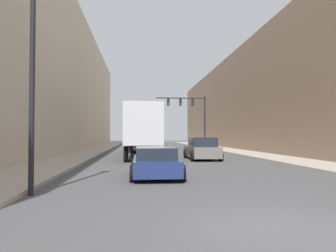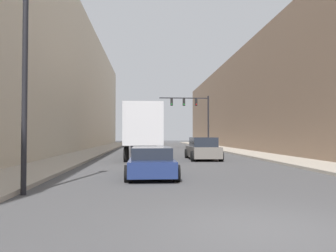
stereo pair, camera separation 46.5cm
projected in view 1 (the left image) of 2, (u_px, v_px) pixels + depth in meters
name	position (u px, v px, depth m)	size (l,w,h in m)	color
ground_plane	(279.00, 228.00, 6.14)	(200.00, 200.00, 0.00)	#4C4C4F
sidewalk_right	(228.00, 150.00, 36.69)	(3.09, 80.00, 0.15)	#B2A899
sidewalk_left	(93.00, 151.00, 35.32)	(3.09, 80.00, 0.15)	#B2A899
building_right	(267.00, 98.00, 37.27)	(6.00, 80.00, 11.96)	#846B56
building_left	(51.00, 78.00, 35.12)	(6.00, 80.00, 15.84)	beige
semi_truck	(142.00, 130.00, 27.34)	(2.55, 14.47, 3.87)	silver
sedan_car	(155.00, 162.00, 13.86)	(2.07, 4.69, 1.25)	navy
suv_car	(202.00, 149.00, 23.39)	(2.14, 4.51, 1.59)	slate
traffic_signal_gantry	(192.00, 111.00, 40.98)	(6.25, 0.35, 6.68)	black
street_lamp	(33.00, 43.00, 9.60)	(0.44, 0.44, 6.96)	black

